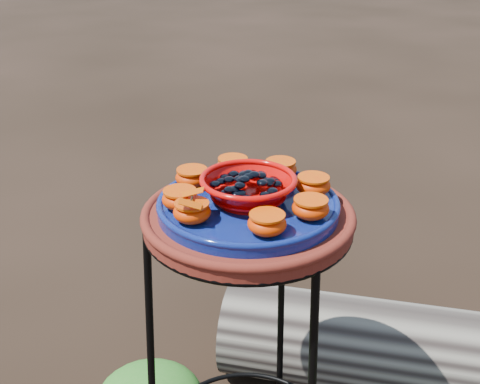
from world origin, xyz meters
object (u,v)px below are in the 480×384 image
at_px(terracotta_saucer, 248,219).
at_px(red_bowl, 248,189).
at_px(cobalt_plate, 248,206).
at_px(plant_stand, 247,367).

bearing_deg(terracotta_saucer, red_bowl, 0.00).
bearing_deg(terracotta_saucer, cobalt_plate, 0.00).
bearing_deg(red_bowl, plant_stand, 0.00).
relative_size(plant_stand, terracotta_saucer, 1.74).
height_order(plant_stand, red_bowl, red_bowl).
bearing_deg(plant_stand, terracotta_saucer, 0.00).
relative_size(cobalt_plate, red_bowl, 2.00).
bearing_deg(terracotta_saucer, plant_stand, 0.00).
distance_m(plant_stand, red_bowl, 0.43).
distance_m(terracotta_saucer, cobalt_plate, 0.03).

